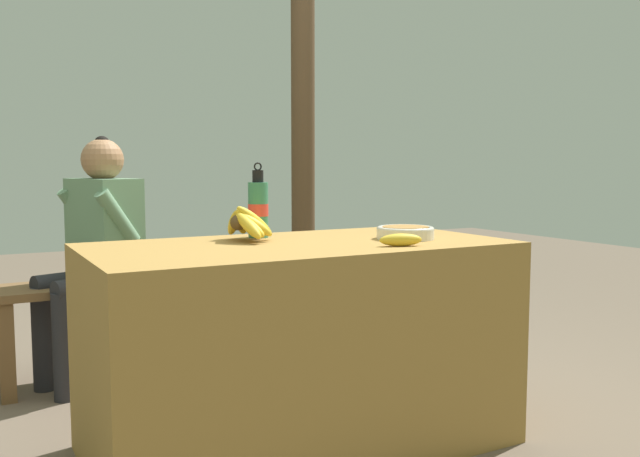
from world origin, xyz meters
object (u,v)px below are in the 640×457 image
Objects in this scene: support_post_far at (303,112)px; serving_bowl at (405,232)px; banana_bunch_green at (236,259)px; banana_bunch_ripe at (247,223)px; water_bottle at (258,208)px; loose_banana_front at (401,240)px; wooden_bench at (150,294)px; seated_vendor at (95,241)px.

serving_bowl is at bearing -103.05° from support_post_far.
support_post_far is (0.54, 0.33, 0.76)m from banana_bunch_green.
water_bottle is at bearing 49.64° from banana_bunch_ripe.
loose_banana_front reaches higher than banana_bunch_green.
wooden_bench is (-0.49, 1.32, -0.36)m from loose_banana_front.
serving_bowl is 0.14× the size of wooden_bench.
support_post_far reaches higher than serving_bowl.
seated_vendor is 4.15× the size of banana_bunch_green.
wooden_bench is at bearing -179.94° from banana_bunch_green.
wooden_bench is 0.45m from banana_bunch_green.
banana_bunch_ripe is 1.62m from support_post_far.
serving_bowl is 0.54m from water_bottle.
wooden_bench is at bearing -161.25° from support_post_far.
wooden_bench is at bearing 118.71° from serving_bowl.
water_bottle is 1.83× the size of loose_banana_front.
serving_bowl is (0.53, -0.20, -0.04)m from banana_bunch_ripe.
banana_bunch_ripe is 1.04m from wooden_bench.
loose_banana_front is (-0.14, -0.17, -0.00)m from serving_bowl.
banana_bunch_ripe is 1.73× the size of loose_banana_front.
banana_bunch_ripe is 0.23× the size of seated_vendor.
loose_banana_front is at bearing -43.47° from banana_bunch_ripe.
banana_bunch_ripe reaches higher than banana_bunch_green.
serving_bowl is 0.75× the size of water_bottle.
banana_bunch_green is at bearing 70.91° from banana_bunch_ripe.
banana_bunch_green is at bearing 74.02° from water_bottle.
serving_bowl is 1.36m from wooden_bench.
water_bottle is 0.93m from seated_vendor.
loose_banana_front is 0.56× the size of banana_bunch_green.
seated_vendor is (-0.74, 1.27, -0.09)m from loose_banana_front.
seated_vendor reaches higher than banana_bunch_green.
banana_bunch_ripe reaches higher than loose_banana_front.
water_bottle is at bearing -77.68° from wooden_bench.
banana_bunch_green is (0.68, 0.05, -0.13)m from seated_vendor.
wooden_bench is at bearing 96.00° from banana_bunch_ripe.
water_bottle is at bearing 99.47° from seated_vendor.
banana_bunch_ripe reaches higher than wooden_bench.
loose_banana_front is (0.39, -0.37, -0.04)m from banana_bunch_ripe.
seated_vendor is (-0.25, -0.05, 0.27)m from wooden_bench.
loose_banana_front is 0.06× the size of support_post_far.
loose_banana_front is 1.80m from support_post_far.
serving_bowl is at bearing 50.51° from loose_banana_front.
banana_bunch_ripe is at bearing -84.00° from wooden_bench.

